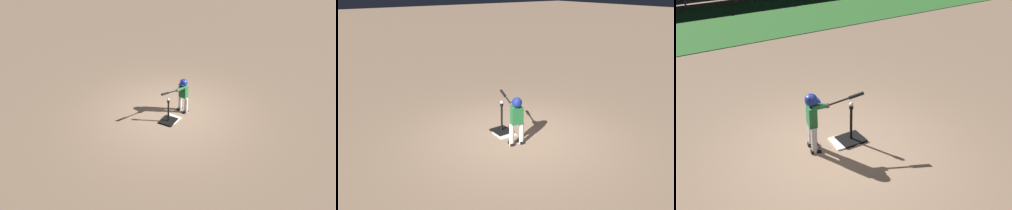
# 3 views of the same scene
# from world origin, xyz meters

# --- Properties ---
(ground_plane) EXTENTS (90.00, 90.00, 0.00)m
(ground_plane) POSITION_xyz_m (0.00, 0.00, 0.00)
(ground_plane) COLOR #93755B
(grass_outfield_strip) EXTENTS (56.00, 5.29, 0.02)m
(grass_outfield_strip) POSITION_xyz_m (0.00, 8.95, 0.01)
(grass_outfield_strip) COLOR #33702D
(grass_outfield_strip) RESTS_ON ground_plane
(home_plate) EXTENTS (0.48, 0.48, 0.02)m
(home_plate) POSITION_xyz_m (0.25, 0.20, 0.01)
(home_plate) COLOR white
(home_plate) RESTS_ON ground_plane
(batting_tee) EXTENTS (0.47, 0.42, 0.72)m
(batting_tee) POSITION_xyz_m (0.39, 0.18, 0.09)
(batting_tee) COLOR black
(batting_tee) RESTS_ON ground_plane
(batter_child) EXTENTS (1.04, 0.43, 1.10)m
(batter_child) POSITION_xyz_m (-0.30, 0.28, 0.69)
(batter_child) COLOR silver
(batter_child) RESTS_ON ground_plane
(baseball) EXTENTS (0.07, 0.07, 0.07)m
(baseball) POSITION_xyz_m (0.39, 0.18, 0.75)
(baseball) COLOR white
(baseball) RESTS_ON batting_tee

